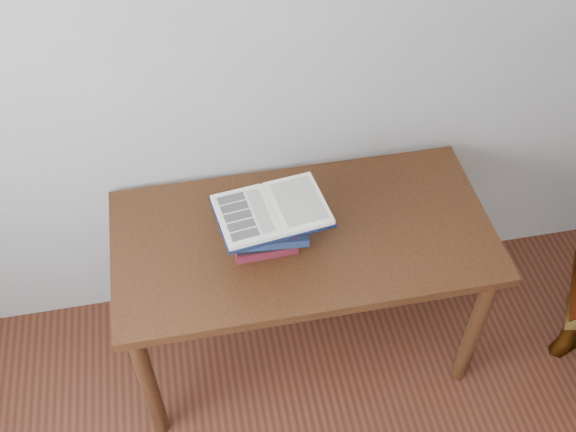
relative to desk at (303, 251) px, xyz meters
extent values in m
cube|color=#B2B0A8|center=(-0.09, 0.37, 0.68)|extent=(3.50, 0.04, 2.60)
cube|color=#4A2912|center=(0.00, 0.00, 0.08)|extent=(1.35, 0.67, 0.04)
cylinder|color=#4A2912|center=(-0.61, -0.28, -0.28)|extent=(0.06, 0.06, 0.68)
cylinder|color=#4A2912|center=(0.61, -0.28, -0.28)|extent=(0.06, 0.06, 0.68)
cylinder|color=#4A2912|center=(-0.61, 0.28, -0.28)|extent=(0.06, 0.06, 0.68)
cylinder|color=#4A2912|center=(0.61, 0.28, -0.28)|extent=(0.06, 0.06, 0.68)
cube|color=maroon|center=(-0.14, -0.02, 0.12)|extent=(0.22, 0.16, 0.04)
cube|color=black|center=(-0.15, -0.02, 0.15)|extent=(0.18, 0.14, 0.03)
cube|color=#18244A|center=(-0.12, -0.01, 0.18)|extent=(0.27, 0.20, 0.03)
cube|color=maroon|center=(-0.14, -0.02, 0.21)|extent=(0.23, 0.16, 0.03)
cube|color=#9C6D50|center=(-0.14, -0.02, 0.24)|extent=(0.21, 0.15, 0.03)
cube|color=#B58E29|center=(-0.13, -0.03, 0.27)|extent=(0.22, 0.18, 0.03)
cube|color=black|center=(-0.12, -0.05, 0.29)|extent=(0.39, 0.30, 0.01)
cube|color=white|center=(-0.21, -0.06, 0.30)|extent=(0.20, 0.26, 0.02)
cube|color=white|center=(-0.03, -0.04, 0.30)|extent=(0.20, 0.26, 0.02)
cylinder|color=white|center=(-0.12, -0.05, 0.30)|extent=(0.04, 0.24, 0.01)
cube|color=black|center=(-0.24, 0.02, 0.31)|extent=(0.09, 0.05, 0.00)
cube|color=black|center=(-0.24, -0.03, 0.31)|extent=(0.09, 0.05, 0.00)
cube|color=black|center=(-0.23, -0.07, 0.31)|extent=(0.09, 0.05, 0.00)
cube|color=black|center=(-0.23, -0.11, 0.31)|extent=(0.09, 0.05, 0.00)
cube|color=black|center=(-0.22, -0.15, 0.31)|extent=(0.09, 0.05, 0.00)
cube|color=beige|center=(-0.16, -0.06, 0.31)|extent=(0.07, 0.20, 0.00)
cube|color=beige|center=(-0.03, -0.04, 0.31)|extent=(0.16, 0.22, 0.00)
camera|label=1|loc=(-0.35, -1.51, 1.91)|focal=42.00mm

